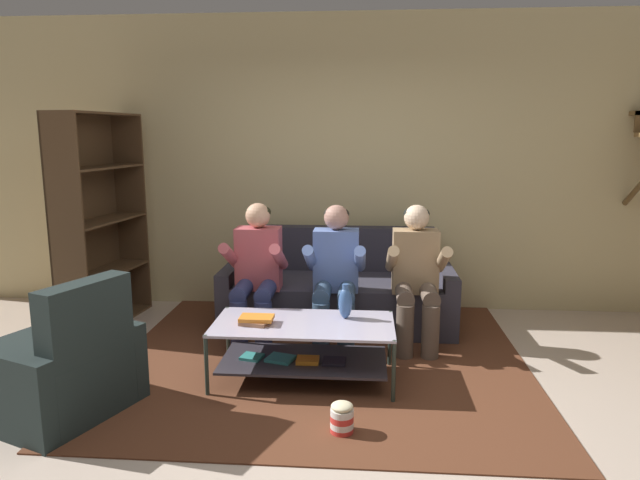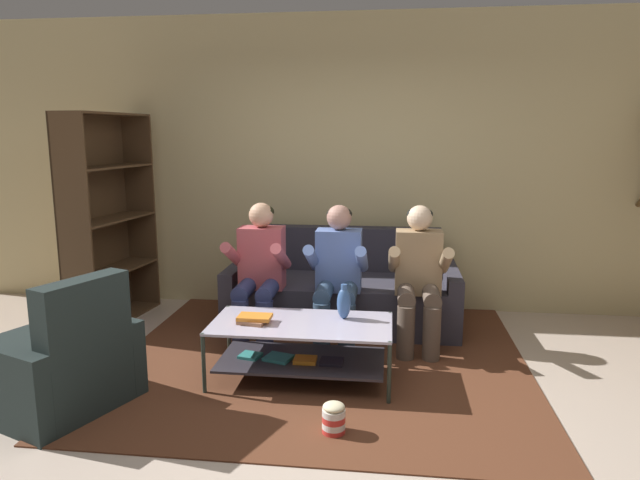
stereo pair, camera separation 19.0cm
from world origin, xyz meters
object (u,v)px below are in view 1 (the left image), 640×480
Objects in this scene: armchair at (55,369)px; coffee_table at (303,342)px; person_seated_left at (256,268)px; person_seated_right at (416,271)px; vase at (345,302)px; bookshelf at (95,245)px; popcorn_tub at (342,418)px; person_seated_middle at (335,270)px; couch at (338,293)px; book_stack at (256,320)px.

coffee_table is at bearing 20.59° from armchair.
person_seated_left is 1.05× the size of armchair.
person_seated_right is (1.33, -0.00, -0.00)m from person_seated_left.
vase is 0.13× the size of bookshelf.
armchair is at bearing 175.47° from popcorn_tub.
person_seated_right is 1.05× the size of armchair.
person_seated_middle is at bearing 75.69° from coffee_table.
armchair is at bearing -132.56° from couch.
person_seated_middle is 1.04× the size of armchair.
popcorn_tub is (0.31, -0.72, -0.19)m from coffee_table.
popcorn_tub is (0.78, -1.48, -0.55)m from person_seated_left.
person_seated_middle is 4.90× the size of book_stack.
armchair is (-1.20, -0.53, -0.18)m from book_stack.
person_seated_right is 2.91m from bookshelf.
person_seated_left is 0.67m from person_seated_middle.
person_seated_left is 0.96m from coffee_table.
vase is 0.96m from popcorn_tub.
person_seated_middle is 0.60× the size of bookshelf.
popcorn_tub is (2.34, -1.80, -0.66)m from bookshelf.
book_stack is at bearing -111.08° from couch.
person_seated_right is 2.76m from armchair.
bookshelf is at bearing 142.49° from popcorn_tub.
person_seated_middle is at bearing -8.22° from bookshelf.
person_seated_right is 1.67m from popcorn_tub.
person_seated_left is 0.61× the size of bookshelf.
book_stack is at bearing -79.84° from person_seated_left.
person_seated_right is 4.93× the size of book_stack.
person_seated_middle is at bearing -0.07° from person_seated_left.
book_stack reaches higher than popcorn_tub.
person_seated_right is at bearing 0.06° from person_seated_middle.
popcorn_tub is at bearing -37.51° from bookshelf.
couch is 1.77× the size of person_seated_right.
book_stack is at bearing -33.49° from bookshelf.
couch is 10.62× the size of popcorn_tub.
coffee_table is at bearing 113.22° from popcorn_tub.
person_seated_middle is at bearing 94.58° from popcorn_tub.
person_seated_left is at bearing 51.44° from armchair.
person_seated_middle is 1.58m from popcorn_tub.
person_seated_right is 0.61× the size of bookshelf.
person_seated_left is (-0.67, -0.55, 0.36)m from couch.
coffee_table is 0.66× the size of bookshelf.
armchair reaches higher than coffee_table.
bookshelf reaches higher than armchair.
vase is 2.52m from bookshelf.
coffee_table is 6.52× the size of popcorn_tub.
person_seated_left is 1.33m from person_seated_right.
vase reaches higher than coffee_table.
couch reaches higher than coffee_table.
popcorn_tub is (1.84, -0.15, -0.18)m from armchair.
coffee_table is 1.64m from armchair.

